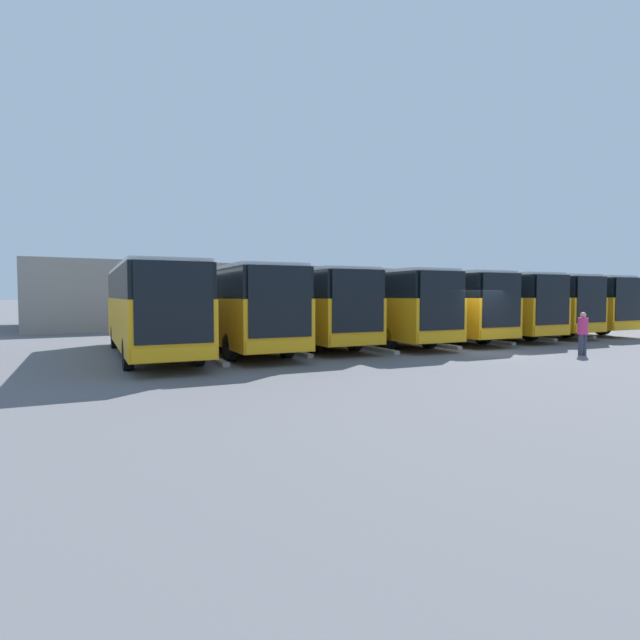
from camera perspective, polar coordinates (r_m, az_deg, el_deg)
The scene contains 18 objects.
ground_plane at distance 21.37m, azimuth 17.73°, elevation -3.43°, with size 600.00×600.00×0.00m, color #5B5B60.
bus_0 at distance 34.27m, azimuth 23.79°, elevation 1.89°, with size 3.35×11.58×3.34m.
curb_divider_0 at distance 31.97m, azimuth 24.37°, elevation -1.38°, with size 0.24×6.24×0.15m, color #9E9E99.
bus_1 at distance 31.53m, azimuth 20.26°, elevation 1.89°, with size 3.35×11.58×3.34m.
curb_divider_1 at distance 29.22m, azimuth 20.62°, elevation -1.68°, with size 0.24×6.24×0.15m, color #9E9E99.
bus_2 at distance 28.81m, azimuth 16.33°, elevation 1.88°, with size 3.35×11.58×3.34m.
curb_divider_2 at distance 26.50m, azimuth 16.39°, elevation -2.06°, with size 0.24×6.24×0.15m, color #9E9E99.
bus_3 at distance 26.43m, azimuth 11.27°, elevation 1.87°, with size 3.35×11.58×3.34m.
curb_divider_3 at distance 24.14m, azimuth 10.85°, elevation -2.46°, with size 0.24×6.24×0.15m, color #9E9E99.
bus_4 at distance 24.26m, azimuth 5.33°, elevation 1.83°, with size 3.35×11.58×3.34m.
curb_divider_4 at distance 22.01m, azimuth 4.25°, elevation -2.93°, with size 0.24×6.24×0.15m, color #9E9E99.
bus_5 at distance 23.09m, azimuth -2.61°, elevation 1.79°, with size 3.35×11.58×3.34m.
curb_divider_5 at distance 20.93m, azimuth -4.59°, elevation -3.23°, with size 0.24×6.24×0.15m, color #9E9E99.
bus_6 at distance 21.12m, azimuth -10.02°, elevation 1.65°, with size 3.35×11.58×3.34m.
curb_divider_6 at distance 19.10m, azimuth -13.03°, elevation -3.87°, with size 0.24×6.24×0.15m, color #9E9E99.
bus_7 at distance 19.77m, azimuth -18.88°, elevation 1.47°, with size 3.35×11.58×3.34m.
pedestrian at distance 21.47m, azimuth 27.82°, elevation -1.23°, with size 0.39×0.37×1.64m.
station_building at distance 42.18m, azimuth -8.17°, elevation 2.80°, with size 32.82×15.02×4.51m.
Camera 1 is at (15.77, 14.24, 2.28)m, focal length 28.00 mm.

